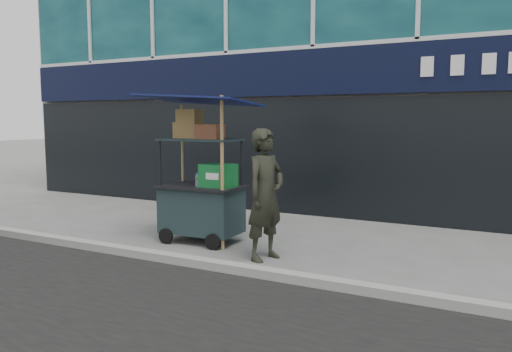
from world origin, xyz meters
The scene contains 4 objects.
ground centered at (0.00, 0.00, 0.00)m, with size 80.00×80.00×0.00m, color #61625D.
curb centered at (0.00, -0.20, 0.06)m, with size 80.00×0.18×0.12m, color #96978E.
vendor_cart centered at (-0.74, 1.00, 0.83)m, with size 1.79×1.28×2.37m.
vendor_man centered at (0.61, 0.56, 0.92)m, with size 0.67×0.44×1.84m, color black.
Camera 1 is at (3.68, -5.59, 1.96)m, focal length 35.00 mm.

